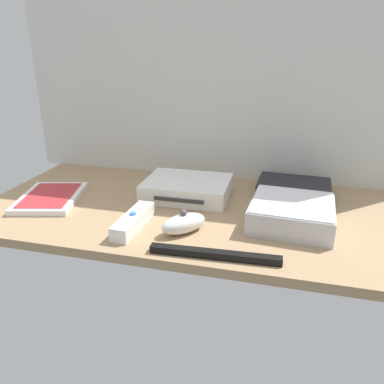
{
  "coord_description": "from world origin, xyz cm",
  "views": [
    {
      "loc": [
        19.93,
        -78.61,
        35.94
      ],
      "look_at": [
        0.0,
        0.0,
        4.0
      ],
      "focal_mm": 35.01,
      "sensor_mm": 36.0,
      "label": 1
    }
  ],
  "objects_px": {
    "network_router": "(294,188)",
    "remote_nunchuk": "(184,223)",
    "sensor_bar": "(215,254)",
    "game_console": "(187,188)",
    "mini_computer": "(292,213)",
    "game_case": "(50,198)",
    "remote_wand": "(133,221)"
  },
  "relations": [
    {
      "from": "game_console",
      "to": "network_router",
      "type": "bearing_deg",
      "value": 16.96
    },
    {
      "from": "game_console",
      "to": "game_case",
      "type": "xyz_separation_m",
      "value": [
        -0.32,
        -0.11,
        -0.01
      ]
    },
    {
      "from": "mini_computer",
      "to": "game_case",
      "type": "xyz_separation_m",
      "value": [
        -0.58,
        -0.01,
        -0.02
      ]
    },
    {
      "from": "network_router",
      "to": "mini_computer",
      "type": "bearing_deg",
      "value": -88.4
    },
    {
      "from": "sensor_bar",
      "to": "game_case",
      "type": "bearing_deg",
      "value": 157.07
    },
    {
      "from": "remote_nunchuk",
      "to": "sensor_bar",
      "type": "height_order",
      "value": "remote_nunchuk"
    },
    {
      "from": "remote_nunchuk",
      "to": "sensor_bar",
      "type": "relative_size",
      "value": 0.43
    },
    {
      "from": "game_console",
      "to": "mini_computer",
      "type": "relative_size",
      "value": 1.16
    },
    {
      "from": "game_console",
      "to": "remote_wand",
      "type": "relative_size",
      "value": 1.42
    },
    {
      "from": "sensor_bar",
      "to": "remote_nunchuk",
      "type": "bearing_deg",
      "value": 132.0
    },
    {
      "from": "network_router",
      "to": "remote_wand",
      "type": "relative_size",
      "value": 1.25
    },
    {
      "from": "game_case",
      "to": "network_router",
      "type": "xyz_separation_m",
      "value": [
        0.58,
        0.19,
        0.01
      ]
    },
    {
      "from": "mini_computer",
      "to": "game_case",
      "type": "height_order",
      "value": "mini_computer"
    },
    {
      "from": "mini_computer",
      "to": "sensor_bar",
      "type": "relative_size",
      "value": 0.76
    },
    {
      "from": "game_console",
      "to": "mini_computer",
      "type": "distance_m",
      "value": 0.28
    },
    {
      "from": "network_router",
      "to": "game_console",
      "type": "bearing_deg",
      "value": -159.4
    },
    {
      "from": "game_console",
      "to": "game_case",
      "type": "relative_size",
      "value": 0.97
    },
    {
      "from": "remote_nunchuk",
      "to": "sensor_bar",
      "type": "xyz_separation_m",
      "value": [
        0.08,
        -0.08,
        -0.01
      ]
    },
    {
      "from": "remote_nunchuk",
      "to": "sensor_bar",
      "type": "bearing_deg",
      "value": -1.83
    },
    {
      "from": "mini_computer",
      "to": "game_case",
      "type": "relative_size",
      "value": 0.83
    },
    {
      "from": "mini_computer",
      "to": "network_router",
      "type": "distance_m",
      "value": 0.18
    },
    {
      "from": "game_case",
      "to": "network_router",
      "type": "distance_m",
      "value": 0.61
    },
    {
      "from": "remote_wand",
      "to": "remote_nunchuk",
      "type": "height_order",
      "value": "remote_nunchuk"
    },
    {
      "from": "game_case",
      "to": "network_router",
      "type": "relative_size",
      "value": 1.17
    },
    {
      "from": "sensor_bar",
      "to": "mini_computer",
      "type": "bearing_deg",
      "value": 50.07
    },
    {
      "from": "game_case",
      "to": "remote_nunchuk",
      "type": "height_order",
      "value": "remote_nunchuk"
    },
    {
      "from": "game_console",
      "to": "sensor_bar",
      "type": "height_order",
      "value": "game_console"
    },
    {
      "from": "sensor_bar",
      "to": "network_router",
      "type": "bearing_deg",
      "value": 66.22
    },
    {
      "from": "network_router",
      "to": "remote_nunchuk",
      "type": "relative_size",
      "value": 1.81
    },
    {
      "from": "network_router",
      "to": "sensor_bar",
      "type": "xyz_separation_m",
      "value": [
        -0.14,
        -0.36,
        -0.01
      ]
    },
    {
      "from": "sensor_bar",
      "to": "game_console",
      "type": "bearing_deg",
      "value": 111.59
    },
    {
      "from": "network_router",
      "to": "remote_wand",
      "type": "bearing_deg",
      "value": -136.26
    }
  ]
}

